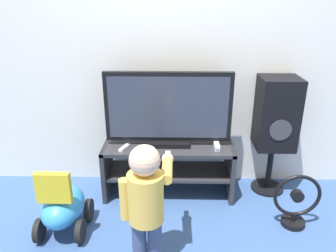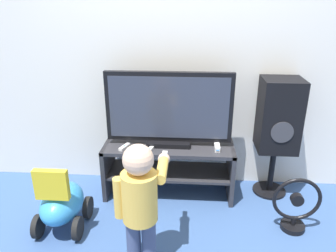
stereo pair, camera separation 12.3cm
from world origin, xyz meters
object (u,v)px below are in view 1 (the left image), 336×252
remote_secondary (150,150)px  floor_fan (296,203)px  game_console (217,145)px  child (146,198)px  ride_on_toy (63,206)px  remote_primary (124,148)px  television (168,110)px  speaker_tower (276,116)px

remote_secondary → floor_fan: size_ratio=0.30×
game_console → child: (-0.53, -0.81, 0.02)m
remote_secondary → ride_on_toy: size_ratio=0.24×
remote_primary → ride_on_toy: 0.66m
game_console → child: size_ratio=0.19×
game_console → child: bearing=-123.0°
remote_secondary → floor_fan: bearing=-14.9°
television → remote_primary: 0.49m
remote_secondary → child: bearing=-87.5°
television → speaker_tower: television is taller
television → child: bearing=-97.7°
floor_fan → ride_on_toy: bearing=-176.7°
game_console → ride_on_toy: ride_on_toy is taller
television → game_console: 0.51m
remote_primary → floor_fan: 1.43m
game_console → ride_on_toy: (-1.18, -0.50, -0.28)m
floor_fan → television: bearing=155.3°
television → child: television is taller
remote_primary → remote_secondary: same height
remote_secondary → ride_on_toy: 0.79m
television → child: size_ratio=1.21×
speaker_tower → ride_on_toy: size_ratio=1.87×
television → ride_on_toy: bearing=-144.3°
speaker_tower → ride_on_toy: (-1.69, -0.62, -0.50)m
game_console → speaker_tower: speaker_tower is taller
television → floor_fan: television is taller
television → remote_primary: (-0.37, -0.11, -0.30)m
game_console → floor_fan: (0.58, -0.40, -0.29)m
remote_secondary → speaker_tower: bearing=11.2°
remote_secondary → speaker_tower: 1.11m
child → ride_on_toy: 0.79m
floor_fan → speaker_tower: bearing=97.6°
speaker_tower → remote_primary: bearing=-172.7°
speaker_tower → floor_fan: bearing=-82.4°
child → speaker_tower: speaker_tower is taller
remote_primary → ride_on_toy: ride_on_toy is taller
remote_primary → floor_fan: (1.36, -0.35, -0.28)m
child → ride_on_toy: size_ratio=1.55×
remote_primary → ride_on_toy: size_ratio=0.24×
speaker_tower → floor_fan: (0.07, -0.51, -0.51)m
remote_primary → speaker_tower: bearing=7.3°
child → speaker_tower: 1.41m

